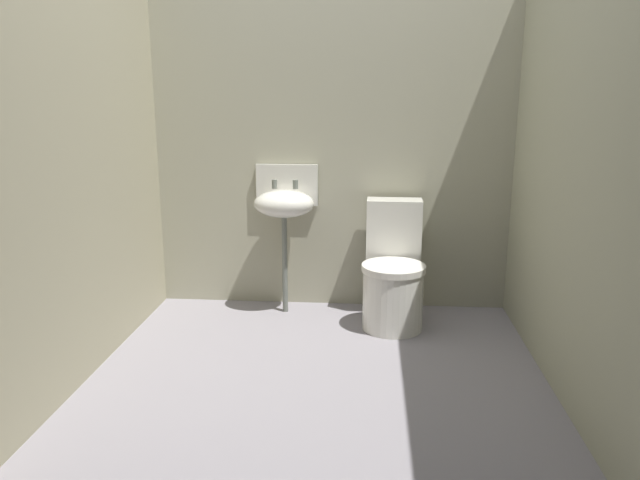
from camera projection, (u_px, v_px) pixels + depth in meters
ground_plane at (315, 396)px, 3.12m from camera, size 2.81×2.98×0.08m
wall_back at (332, 145)px, 4.14m from camera, size 2.81×0.10×2.23m
wall_left at (66, 165)px, 3.04m from camera, size 0.10×2.78×2.23m
wall_right at (584, 170)px, 2.84m from camera, size 0.10×2.78×2.23m
toilet_near_wall at (393, 276)px, 3.91m from camera, size 0.41×0.60×0.78m
sink at (285, 202)px, 4.04m from camera, size 0.42×0.35×0.99m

